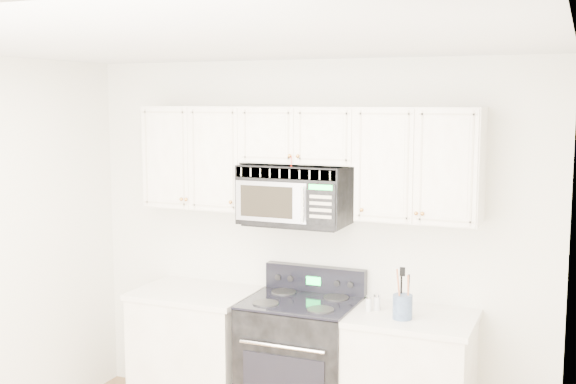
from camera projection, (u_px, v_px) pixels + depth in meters
The scene contains 8 objects.
room at pixel (190, 302), 3.65m from camera, with size 3.51×3.51×2.61m.
base_cabinet_left at pixel (196, 355), 5.38m from camera, with size 0.86×0.65×0.92m.
range at pixel (301, 363), 5.05m from camera, with size 0.76×0.69×1.12m.
upper_cabinets at pixel (304, 155), 5.02m from camera, with size 2.44×0.37×0.75m.
microwave at pixel (295, 194), 5.05m from camera, with size 0.75×0.43×0.41m.
utensil_crock at pixel (403, 306), 4.62m from camera, with size 0.13×0.13×0.34m.
shaker_salt at pixel (369, 303), 4.79m from camera, with size 0.04×0.04×0.10m.
shaker_pepper at pixel (377, 302), 4.81m from camera, with size 0.05×0.05×0.11m.
Camera 1 is at (1.82, -3.09, 2.32)m, focal length 45.00 mm.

